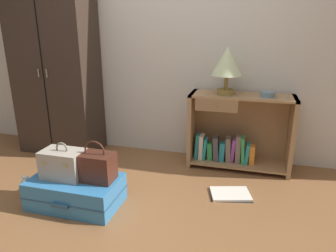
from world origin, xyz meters
The scene contains 11 objects.
ground_plane centered at (0.00, 0.00, 0.00)m, with size 9.00×9.00×0.00m, color brown.
back_wall centered at (0.00, 1.50, 1.30)m, with size 6.40×0.10×2.60m, color beige.
wardrobe centered at (-1.33, 1.20, 0.94)m, with size 0.90×0.47×1.88m.
bookshelf centered at (0.68, 1.26, 0.36)m, with size 1.02×0.37×0.77m.
table_lamp centered at (0.55, 1.22, 1.08)m, with size 0.30×0.30×0.46m.
bowl centered at (0.95, 1.21, 0.80)m, with size 0.14×0.14×0.05m, color slate.
suitcase_large centered at (-0.53, 0.15, 0.12)m, with size 0.73×0.45×0.24m.
train_case centered at (-0.62, 0.16, 0.35)m, with size 0.34×0.22×0.30m.
handbag centered at (-0.34, 0.19, 0.35)m, with size 0.29×0.19×0.33m.
bottle centered at (-1.02, 0.17, 0.08)m, with size 0.08×0.08×0.18m.
open_book_on_floor centered at (0.69, 0.64, 0.01)m, with size 0.40×0.32×0.02m.
Camera 1 is at (0.79, -1.79, 1.40)m, focal length 32.72 mm.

